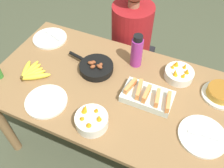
{
  "coord_description": "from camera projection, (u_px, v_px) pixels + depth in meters",
  "views": [
    {
      "loc": [
        0.4,
        -0.9,
        1.94
      ],
      "look_at": [
        0.0,
        0.0,
        0.8
      ],
      "focal_mm": 38.0,
      "sensor_mm": 36.0,
      "label": 1
    }
  ],
  "objects": [
    {
      "name": "empty_plate_near_front",
      "position": [
        46.0,
        101.0,
        1.44
      ],
      "size": [
        0.26,
        0.26,
        0.02
      ],
      "color": "silver",
      "rests_on": "dining_table"
    },
    {
      "name": "person_figure",
      "position": [
        130.0,
        53.0,
        2.14
      ],
      "size": [
        0.37,
        0.37,
        1.22
      ],
      "color": "black",
      "rests_on": "ground_plane"
    },
    {
      "name": "frittata_plate_center",
      "position": [
        221.0,
        93.0,
        1.45
      ],
      "size": [
        0.23,
        0.23,
        0.06
      ],
      "color": "silver",
      "rests_on": "dining_table"
    },
    {
      "name": "skillet",
      "position": [
        96.0,
        67.0,
        1.6
      ],
      "size": [
        0.35,
        0.23,
        0.08
      ],
      "rotation": [
        0.0,
        0.0,
        2.93
      ],
      "color": "black",
      "rests_on": "dining_table"
    },
    {
      "name": "empty_plate_far_right",
      "position": [
        202.0,
        136.0,
        1.28
      ],
      "size": [
        0.26,
        0.26,
        0.02
      ],
      "color": "silver",
      "rests_on": "dining_table"
    },
    {
      "name": "melon_tray",
      "position": [
        148.0,
        96.0,
        1.43
      ],
      "size": [
        0.3,
        0.18,
        0.1
      ],
      "color": "silver",
      "rests_on": "dining_table"
    },
    {
      "name": "ground_plane",
      "position": [
        112.0,
        143.0,
        2.11
      ],
      "size": [
        14.0,
        14.0,
        0.0
      ],
      "primitive_type": "plane",
      "color": "#474C38"
    },
    {
      "name": "water_bottle",
      "position": [
        137.0,
        51.0,
        1.57
      ],
      "size": [
        0.08,
        0.08,
        0.24
      ],
      "color": "#992D89",
      "rests_on": "dining_table"
    },
    {
      "name": "banana_bunch",
      "position": [
        31.0,
        73.0,
        1.58
      ],
      "size": [
        0.24,
        0.2,
        0.04
      ],
      "color": "yellow",
      "rests_on": "dining_table"
    },
    {
      "name": "dining_table",
      "position": [
        112.0,
        97.0,
        1.6
      ],
      "size": [
        1.6,
        0.86,
        0.77
      ],
      "color": "olive",
      "rests_on": "ground_plane"
    },
    {
      "name": "empty_plate_far_left",
      "position": [
        50.0,
        38.0,
        1.84
      ],
      "size": [
        0.26,
        0.26,
        0.02
      ],
      "color": "silver",
      "rests_on": "dining_table"
    },
    {
      "name": "fruit_bowl_citrus",
      "position": [
        179.0,
        74.0,
        1.55
      ],
      "size": [
        0.19,
        0.19,
        0.11
      ],
      "color": "silver",
      "rests_on": "dining_table"
    },
    {
      "name": "fruit_bowl_mango",
      "position": [
        92.0,
        120.0,
        1.31
      ],
      "size": [
        0.19,
        0.19,
        0.13
      ],
      "color": "silver",
      "rests_on": "dining_table"
    }
  ]
}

